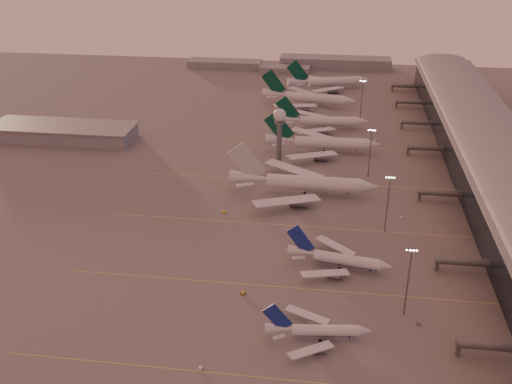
# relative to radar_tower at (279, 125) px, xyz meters

# --- Properties ---
(ground) EXTENTS (700.00, 700.00, 0.00)m
(ground) POSITION_rel_radar_tower_xyz_m (-5.00, -120.00, -20.95)
(ground) COLOR #5D5A5B
(ground) RESTS_ON ground
(taxiway_markings) EXTENTS (180.00, 185.25, 0.02)m
(taxiway_markings) POSITION_rel_radar_tower_xyz_m (25.00, -64.00, -20.94)
(taxiway_markings) COLOR #D8C74C
(taxiway_markings) RESTS_ON ground
(terminal) EXTENTS (57.00, 362.00, 23.04)m
(terminal) POSITION_rel_radar_tower_xyz_m (102.88, -9.91, -10.43)
(terminal) COLOR black
(terminal) RESTS_ON ground
(hangar) EXTENTS (82.00, 27.00, 8.50)m
(hangar) POSITION_rel_radar_tower_xyz_m (-125.00, 20.00, -16.63)
(hangar) COLOR slate
(hangar) RESTS_ON ground
(radar_tower) EXTENTS (6.40, 6.40, 31.10)m
(radar_tower) POSITION_rel_radar_tower_xyz_m (0.00, 0.00, 0.00)
(radar_tower) COLOR #585A5F
(radar_tower) RESTS_ON ground
(mast_a) EXTENTS (3.60, 0.56, 25.00)m
(mast_a) POSITION_rel_radar_tower_xyz_m (53.00, -120.00, -7.21)
(mast_a) COLOR #585A5F
(mast_a) RESTS_ON ground
(mast_b) EXTENTS (3.60, 0.56, 25.00)m
(mast_b) POSITION_rel_radar_tower_xyz_m (50.00, -65.00, -7.21)
(mast_b) COLOR #585A5F
(mast_b) RESTS_ON ground
(mast_c) EXTENTS (3.60, 0.56, 25.00)m
(mast_c) POSITION_rel_radar_tower_xyz_m (45.00, -10.00, -7.21)
(mast_c) COLOR #585A5F
(mast_c) RESTS_ON ground
(mast_d) EXTENTS (3.60, 0.56, 25.00)m
(mast_d) POSITION_rel_radar_tower_xyz_m (43.00, 80.00, -7.21)
(mast_d) COLOR #585A5F
(mast_d) RESTS_ON ground
(distant_horizon) EXTENTS (165.00, 37.50, 9.00)m
(distant_horizon) POSITION_rel_radar_tower_xyz_m (-2.38, 205.14, -17.06)
(distant_horizon) COLOR slate
(distant_horizon) RESTS_ON ground
(narrowbody_near) EXTENTS (33.09, 26.28, 12.95)m
(narrowbody_near) POSITION_rel_radar_tower_xyz_m (25.75, -136.12, -18.33)
(narrowbody_near) COLOR silver
(narrowbody_near) RESTS_ON ground
(narrowbody_mid) EXTENTS (38.86, 30.78, 15.27)m
(narrowbody_mid) POSITION_rel_radar_tower_xyz_m (31.65, -94.86, -17.86)
(narrowbody_mid) COLOR silver
(narrowbody_mid) RESTS_ON ground
(widebody_white) EXTENTS (68.54, 54.93, 24.11)m
(widebody_white) POSITION_rel_radar_tower_xyz_m (14.59, -34.27, -16.77)
(widebody_white) COLOR silver
(widebody_white) RESTS_ON ground
(greentail_a) EXTENTS (62.10, 50.12, 22.55)m
(greentail_a) POSITION_rel_radar_tower_xyz_m (21.56, 19.65, -16.97)
(greentail_a) COLOR silver
(greentail_a) RESTS_ON ground
(greentail_b) EXTENTS (55.07, 44.32, 20.00)m
(greentail_b) POSITION_rel_radar_tower_xyz_m (20.15, 57.94, -17.42)
(greentail_b) COLOR silver
(greentail_b) RESTS_ON ground
(greentail_c) EXTENTS (63.10, 50.63, 22.99)m
(greentail_c) POSITION_rel_radar_tower_xyz_m (9.29, 102.85, -16.89)
(greentail_c) COLOR silver
(greentail_c) RESTS_ON ground
(greentail_d) EXTENTS (59.92, 47.66, 22.45)m
(greentail_d) POSITION_rel_radar_tower_xyz_m (21.57, 146.02, -16.98)
(greentail_d) COLOR silver
(greentail_d) RESTS_ON ground
(gsv_truck_a) EXTENTS (5.41, 2.14, 2.17)m
(gsv_truck_a) POSITION_rel_radar_tower_xyz_m (-6.19, -154.31, -19.84)
(gsv_truck_a) COLOR silver
(gsv_truck_a) RESTS_ON ground
(gsv_catering_a) EXTENTS (5.26, 2.74, 4.19)m
(gsv_catering_a) POSITION_rel_radar_tower_xyz_m (57.36, -124.72, -18.86)
(gsv_catering_a) COLOR slate
(gsv_catering_a) RESTS_ON ground
(gsv_tug_mid) EXTENTS (3.63, 3.30, 0.89)m
(gsv_tug_mid) POSITION_rel_radar_tower_xyz_m (-0.36, -116.24, -20.49)
(gsv_tug_mid) COLOR yellow
(gsv_tug_mid) RESTS_ON ground
(gsv_truck_b) EXTENTS (5.56, 2.30, 2.20)m
(gsv_truck_b) POSITION_rel_radar_tower_xyz_m (39.47, -87.89, -19.83)
(gsv_truck_b) COLOR silver
(gsv_truck_b) RESTS_ON ground
(gsv_truck_c) EXTENTS (6.30, 4.19, 2.40)m
(gsv_truck_c) POSITION_rel_radar_tower_xyz_m (-17.41, -57.58, -19.73)
(gsv_truck_c) COLOR yellow
(gsv_truck_c) RESTS_ON ground
(gsv_catering_b) EXTENTS (4.46, 2.34, 3.55)m
(gsv_catering_b) POSITION_rel_radar_tower_xyz_m (57.81, -52.57, -19.17)
(gsv_catering_b) COLOR silver
(gsv_catering_b) RESTS_ON ground
(gsv_tug_far) EXTENTS (2.45, 3.41, 0.88)m
(gsv_tug_far) POSITION_rel_radar_tower_xyz_m (15.39, -13.64, -20.49)
(gsv_tug_far) COLOR silver
(gsv_tug_far) RESTS_ON ground
(gsv_truck_d) EXTENTS (3.23, 5.82, 2.22)m
(gsv_truck_d) POSITION_rel_radar_tower_xyz_m (-15.76, 4.05, -19.82)
(gsv_truck_d) COLOR silver
(gsv_truck_d) RESTS_ON ground
(gsv_tug_hangar) EXTENTS (3.62, 2.36, 0.99)m
(gsv_tug_hangar) POSITION_rel_radar_tower_xyz_m (50.24, 39.27, -20.44)
(gsv_tug_hangar) COLOR silver
(gsv_tug_hangar) RESTS_ON ground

